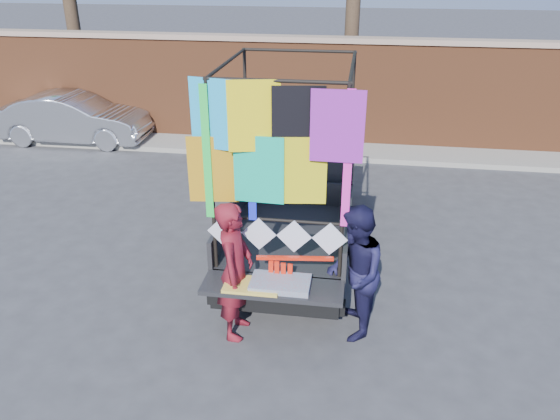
# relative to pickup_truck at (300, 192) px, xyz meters

# --- Properties ---
(ground) EXTENTS (90.00, 90.00, 0.00)m
(ground) POSITION_rel_pickup_truck_xyz_m (-0.46, -1.97, -0.80)
(ground) COLOR #38383A
(ground) RESTS_ON ground
(brick_wall) EXTENTS (30.00, 0.45, 2.61)m
(brick_wall) POSITION_rel_pickup_truck_xyz_m (-0.46, 5.03, 0.53)
(brick_wall) COLOR brown
(brick_wall) RESTS_ON ground
(curb) EXTENTS (30.00, 1.20, 0.12)m
(curb) POSITION_rel_pickup_truck_xyz_m (-0.46, 4.33, -0.74)
(curb) COLOR gray
(curb) RESTS_ON ground
(pickup_truck) EXTENTS (2.01, 5.04, 3.18)m
(pickup_truck) POSITION_rel_pickup_truck_xyz_m (0.00, 0.00, 0.00)
(pickup_truck) COLOR black
(pickup_truck) RESTS_ON ground
(sedan) EXTENTS (3.76, 1.36, 1.23)m
(sedan) POSITION_rel_pickup_truck_xyz_m (-6.23, 4.20, -0.18)
(sedan) COLOR silver
(sedan) RESTS_ON ground
(woman) EXTENTS (0.44, 0.66, 1.80)m
(woman) POSITION_rel_pickup_truck_xyz_m (-0.47, -2.72, 0.10)
(woman) COLOR maroon
(woman) RESTS_ON ground
(man) EXTENTS (0.74, 0.90, 1.73)m
(man) POSITION_rel_pickup_truck_xyz_m (0.96, -2.51, 0.07)
(man) COLOR #181638
(man) RESTS_ON ground
(streamer_bundle) EXTENTS (0.93, 0.16, 0.64)m
(streamer_bundle) POSITION_rel_pickup_truck_xyz_m (0.14, -2.63, 0.09)
(streamer_bundle) COLOR red
(streamer_bundle) RESTS_ON ground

